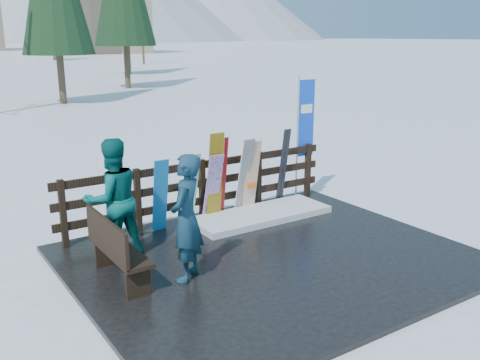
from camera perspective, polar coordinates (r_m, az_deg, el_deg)
ground at (r=8.58m, az=3.41°, el=-8.64°), size 700.00×700.00×0.00m
deck at (r=8.57m, az=3.42°, el=-8.39°), size 6.00×5.00×0.08m
fence at (r=10.07m, az=-4.06°, el=-0.53°), size 5.60×0.10×1.15m
snow_patch at (r=10.25m, az=2.23°, el=-3.73°), size 2.73×1.00×0.12m
bench at (r=7.73m, az=-13.21°, el=-7.04°), size 0.41×1.50×0.97m
snowboard_0 at (r=9.46m, az=-8.50°, el=-1.67°), size 0.27×0.25×1.33m
snowboard_1 at (r=9.70m, az=-5.38°, el=-1.01°), size 0.29×0.39×1.37m
snowboard_2 at (r=9.92m, az=-2.65°, el=0.32°), size 0.30×0.21×1.68m
snowboard_3 at (r=9.94m, az=-2.91°, el=-0.79°), size 0.29×0.37×1.30m
snowboard_4 at (r=10.27m, az=0.45°, el=0.37°), size 0.25×0.38×1.51m
snowboard_5 at (r=10.37m, az=1.24°, el=0.35°), size 0.28×0.28×1.45m
ski_pair_a at (r=10.08m, az=-1.92°, el=0.26°), size 0.16×0.23×1.57m
ski_pair_b at (r=10.89m, az=4.62°, el=1.41°), size 0.17×0.27×1.59m
rental_flag at (r=11.31m, az=6.83°, el=6.06°), size 0.45×0.04×2.60m
person_front at (r=7.52m, az=-5.76°, el=-4.05°), size 0.79×0.78×1.83m
person_back at (r=8.42m, az=-13.42°, el=-2.02°), size 0.97×0.78×1.90m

